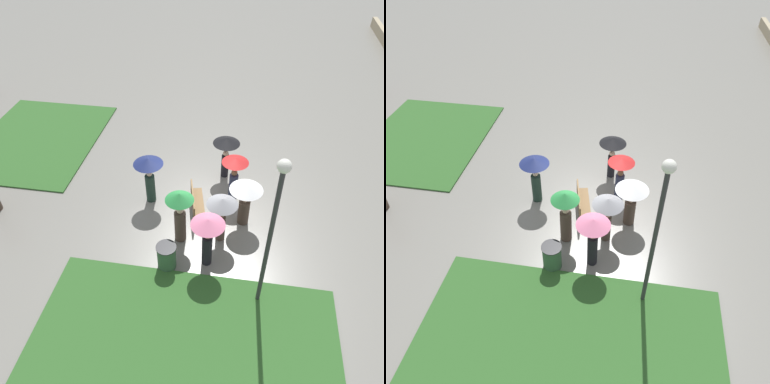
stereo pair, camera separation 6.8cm
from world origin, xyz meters
The scene contains 12 objects.
ground_plane centered at (0.00, 0.00, 0.00)m, with size 90.00×90.00×0.00m, color slate.
lawn_patch_far centered at (3.35, 8.03, 0.03)m, with size 6.73×5.36×0.06m.
park_bench centered at (-0.20, 0.14, 0.46)m, with size 1.64×0.76×0.90m.
lamp_post centered at (-3.53, -2.18, 3.18)m, with size 0.32×0.32×5.04m.
trash_bin centered at (-2.77, 0.67, 0.46)m, with size 0.63×0.63×0.91m.
crowd_person_navy centered at (0.18, 1.90, 1.36)m, with size 1.07×1.07×1.91m.
crowd_person_pink centered at (-2.42, -0.54, 1.41)m, with size 1.03×1.03×1.94m.
crowd_person_black centered at (2.08, -0.69, 1.40)m, with size 1.04×1.04×1.82m.
crowd_person_red centered at (0.82, -1.11, 1.24)m, with size 0.96×0.96×1.81m.
crowd_person_grey centered at (-1.34, -0.86, 1.35)m, with size 1.01×1.01×1.80m.
crowd_person_green centered at (-1.55, 0.46, 1.31)m, with size 0.92×0.92×2.02m.
crowd_person_white centered at (-0.45, -1.57, 1.27)m, with size 1.13×1.13×1.76m.
Camera 1 is at (-9.90, -1.26, 9.57)m, focal length 35.00 mm.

